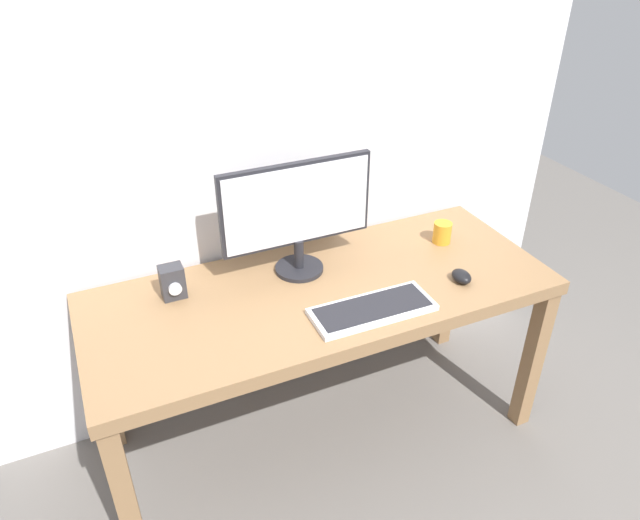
{
  "coord_description": "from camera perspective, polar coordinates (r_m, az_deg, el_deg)",
  "views": [
    {
      "loc": [
        -0.72,
        -1.58,
        1.93
      ],
      "look_at": [
        -0.01,
        0.0,
        0.85
      ],
      "focal_mm": 33.2,
      "sensor_mm": 36.0,
      "label": 1
    }
  ],
  "objects": [
    {
      "name": "ground_plane",
      "position": [
        2.59,
        0.19,
        -16.02
      ],
      "size": [
        6.0,
        6.0,
        0.0
      ],
      "primitive_type": "plane",
      "color": "slate"
    },
    {
      "name": "wall_back",
      "position": [
        2.12,
        -4.21,
        20.32
      ],
      "size": [
        2.55,
        0.04,
        3.0
      ],
      "primitive_type": "cube",
      "color": "silver",
      "rests_on": "ground_plane"
    },
    {
      "name": "desk",
      "position": [
        2.16,
        0.22,
        -4.47
      ],
      "size": [
        1.67,
        0.67,
        0.73
      ],
      "color": "#936D47",
      "rests_on": "ground_plane"
    },
    {
      "name": "monitor",
      "position": [
        2.09,
        -2.23,
        4.7
      ],
      "size": [
        0.56,
        0.18,
        0.43
      ],
      "color": "#232328",
      "rests_on": "desk"
    },
    {
      "name": "keyboard_primary",
      "position": [
        2.0,
        5.07,
        -4.75
      ],
      "size": [
        0.42,
        0.17,
        0.02
      ],
      "color": "silver",
      "rests_on": "desk"
    },
    {
      "name": "mouse",
      "position": [
        2.19,
        13.48,
        -1.54
      ],
      "size": [
        0.07,
        0.09,
        0.04
      ],
      "primitive_type": "ellipsoid",
      "rotation": [
        0.0,
        0.0,
        -0.06
      ],
      "color": "black",
      "rests_on": "desk"
    },
    {
      "name": "audio_controller",
      "position": [
        2.1,
        -14.02,
        -2.08
      ],
      "size": [
        0.08,
        0.08,
        0.12
      ],
      "color": "#333338",
      "rests_on": "desk"
    },
    {
      "name": "coffee_mug",
      "position": [
        2.41,
        11.7,
        2.6
      ],
      "size": [
        0.07,
        0.07,
        0.09
      ],
      "primitive_type": "cylinder",
      "color": "orange",
      "rests_on": "desk"
    }
  ]
}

